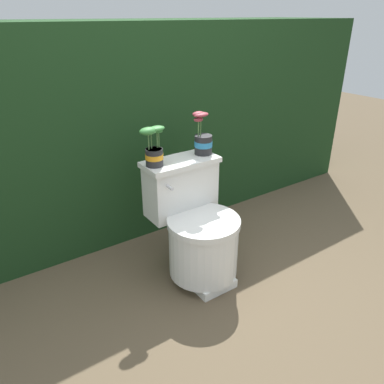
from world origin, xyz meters
TOP-DOWN VIEW (x-y plane):
  - ground_plane at (0.00, 0.00)m, footprint 12.00×12.00m
  - hedge_backdrop at (0.00, 1.08)m, footprint 4.23×0.89m
  - toilet at (0.06, 0.06)m, footprint 0.45×0.56m
  - potted_plant_left at (-0.11, 0.23)m, footprint 0.15×0.10m
  - potted_plant_midleft at (0.23, 0.24)m, footprint 0.12×0.11m

SIDE VIEW (x-z plane):
  - ground_plane at x=0.00m, z-range 0.00..0.00m
  - toilet at x=0.06m, z-range -0.04..0.67m
  - hedge_backdrop at x=0.00m, z-range 0.00..1.44m
  - potted_plant_midleft at x=0.23m, z-range 0.67..0.93m
  - potted_plant_left at x=-0.11m, z-range 0.69..0.91m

